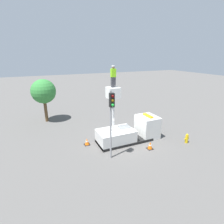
{
  "coord_description": "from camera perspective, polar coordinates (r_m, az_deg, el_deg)",
  "views": [
    {
      "loc": [
        -7.1,
        -12.99,
        7.77
      ],
      "look_at": [
        -1.71,
        -1.0,
        3.43
      ],
      "focal_mm": 28.0,
      "sensor_mm": 36.0,
      "label": 1
    }
  ],
  "objects": [
    {
      "name": "traffic_cone_curbside",
      "position": [
        15.65,
        12.34,
        -10.66
      ],
      "size": [
        0.51,
        0.51,
        0.65
      ],
      "color": "black",
      "rests_on": "ground"
    },
    {
      "name": "ground_plane",
      "position": [
        16.72,
        3.99,
        -9.45
      ],
      "size": [
        120.0,
        120.0,
        0.0
      ],
      "primitive_type": "plane",
      "color": "#565451"
    },
    {
      "name": "traffic_light_pole",
      "position": [
        12.51,
        -0.2,
        -0.14
      ],
      "size": [
        0.34,
        0.57,
        5.4
      ],
      "color": "gray",
      "rests_on": "ground"
    },
    {
      "name": "tree_left_bg",
      "position": [
        21.85,
        -21.47,
        6.21
      ],
      "size": [
        2.81,
        2.81,
        5.11
      ],
      "color": "brown",
      "rests_on": "ground"
    },
    {
      "name": "bucket_truck",
      "position": [
        16.55,
        5.72,
        -6.21
      ],
      "size": [
        5.97,
        2.17,
        5.19
      ],
      "color": "black",
      "rests_on": "ground"
    },
    {
      "name": "traffic_cone_rear",
      "position": [
        16.1,
        -8.17,
        -9.6
      ],
      "size": [
        0.51,
        0.51,
        0.61
      ],
      "color": "black",
      "rests_on": "ground"
    },
    {
      "name": "worker",
      "position": [
        14.39,
        0.41,
        11.51
      ],
      "size": [
        0.4,
        0.26,
        1.75
      ],
      "color": "#38383D",
      "rests_on": "bucket_truck"
    },
    {
      "name": "fire_hydrant",
      "position": [
        17.6,
        23.21,
        -7.94
      ],
      "size": [
        0.51,
        0.27,
        0.9
      ],
      "color": "gold",
      "rests_on": "ground"
    }
  ]
}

